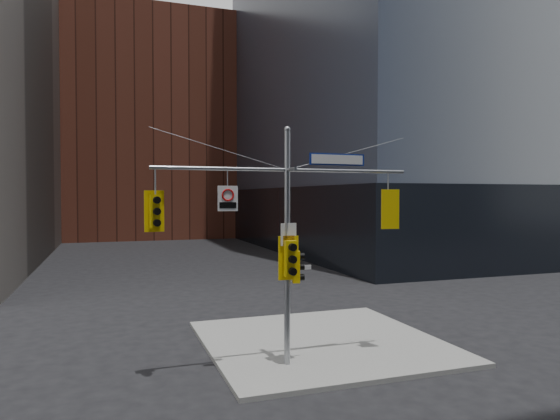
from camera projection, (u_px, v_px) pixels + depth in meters
ground at (313, 394)px, 13.14m from camera, size 160.00×160.00×0.00m
sidewalk_corner at (321, 342)px, 17.57m from camera, size 8.00×8.00×0.15m
podium_ne at (440, 217)px, 52.43m from camera, size 36.40×36.40×6.00m
brick_midrise at (147, 132)px, 67.56m from camera, size 26.00×20.00×28.00m
signal_assembly at (287, 223)px, 14.90m from camera, size 8.00×0.80×7.30m
traffic_light_west_arm at (155, 211)px, 13.65m from camera, size 0.55×0.47×1.15m
traffic_light_east_arm at (388, 209)px, 16.02m from camera, size 0.60×0.52×1.26m
traffic_light_pole_side at (297, 267)px, 15.04m from camera, size 0.41×0.35×0.96m
traffic_light_pole_front at (290, 259)px, 14.68m from camera, size 0.63×0.49×1.31m
street_sign_blade at (337, 159)px, 15.39m from camera, size 1.87×0.11×0.36m
regulatory_sign_arm at (228, 198)px, 14.27m from camera, size 0.58×0.08×0.73m
regulatory_sign_pole at (289, 235)px, 14.80m from camera, size 0.51×0.09×0.67m
street_blade_ew at (301, 268)px, 15.09m from camera, size 0.68×0.10×0.14m
street_blade_ns at (282, 275)px, 15.38m from camera, size 0.09×0.78×0.16m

